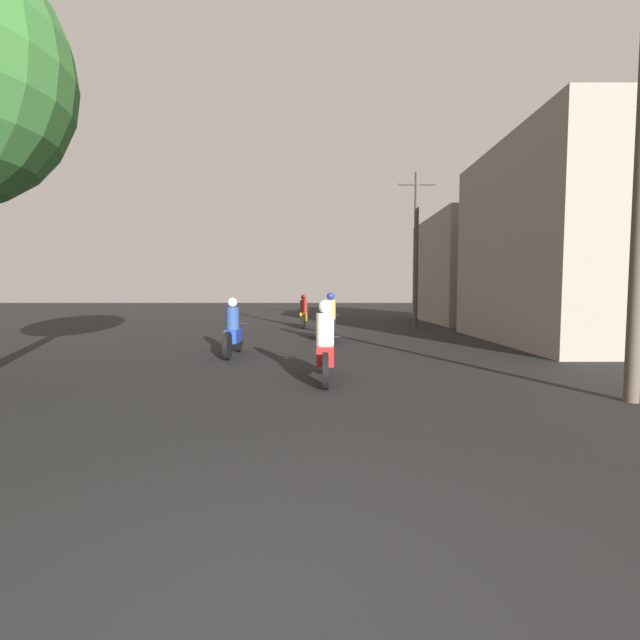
# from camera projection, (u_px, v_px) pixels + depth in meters

# --- Properties ---
(motorcycle_red) EXTENTS (0.60, 1.97, 1.46)m
(motorcycle_red) POSITION_uv_depth(u_px,v_px,m) (325.00, 348.00, 7.68)
(motorcycle_red) COLOR black
(motorcycle_red) RESTS_ON ground_plane
(motorcycle_blue) EXTENTS (0.60, 2.07, 1.46)m
(motorcycle_blue) POSITION_uv_depth(u_px,v_px,m) (234.00, 332.00, 10.71)
(motorcycle_blue) COLOR black
(motorcycle_blue) RESTS_ON ground_plane
(motorcycle_black) EXTENTS (0.60, 1.94, 1.59)m
(motorcycle_black) POSITION_uv_depth(u_px,v_px,m) (331.00, 322.00, 13.71)
(motorcycle_black) COLOR black
(motorcycle_black) RESTS_ON ground_plane
(motorcycle_yellow) EXTENTS (0.60, 1.98, 1.48)m
(motorcycle_yellow) POSITION_uv_depth(u_px,v_px,m) (304.00, 314.00, 19.17)
(motorcycle_yellow) COLOR black
(motorcycle_yellow) RESTS_ON ground_plane
(building_right_near) EXTENTS (5.33, 7.42, 6.20)m
(building_right_near) POSITION_uv_depth(u_px,v_px,m) (582.00, 244.00, 13.29)
(building_right_near) COLOR gray
(building_right_near) RESTS_ON ground_plane
(building_right_far) EXTENTS (4.06, 7.61, 5.50)m
(building_right_far) POSITION_uv_depth(u_px,v_px,m) (467.00, 270.00, 22.63)
(building_right_far) COLOR gray
(building_right_far) RESTS_ON ground_plane
(utility_pole_far) EXTENTS (1.60, 0.20, 6.79)m
(utility_pole_far) POSITION_uv_depth(u_px,v_px,m) (416.00, 247.00, 18.79)
(utility_pole_far) COLOR #4C4238
(utility_pole_far) RESTS_ON ground_plane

